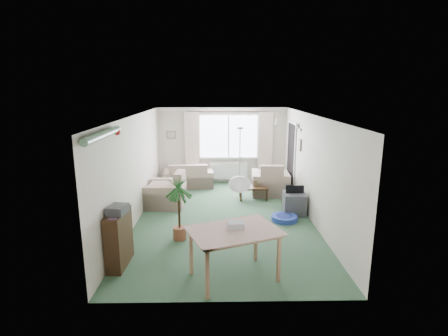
{
  "coord_description": "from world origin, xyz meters",
  "views": [
    {
      "loc": [
        -0.15,
        -7.69,
        2.99
      ],
      "look_at": [
        0.0,
        0.3,
        1.15
      ],
      "focal_mm": 28.0,
      "sensor_mm": 36.0,
      "label": 1
    }
  ],
  "objects_px": {
    "armchair_corner": "(270,178)",
    "coffee_table": "(253,193)",
    "armchair_left": "(165,189)",
    "pet_bed": "(284,218)",
    "bookshelf": "(119,239)",
    "dining_table": "(234,255)",
    "sofa": "(188,175)",
    "tv_cube": "(294,203)",
    "houseplant": "(179,207)"
  },
  "relations": [
    {
      "from": "bookshelf",
      "to": "armchair_corner",
      "type": "bearing_deg",
      "value": 54.32
    },
    {
      "from": "tv_cube",
      "to": "pet_bed",
      "type": "distance_m",
      "value": 0.59
    },
    {
      "from": "armchair_corner",
      "to": "coffee_table",
      "type": "bearing_deg",
      "value": 46.49
    },
    {
      "from": "armchair_corner",
      "to": "armchair_left",
      "type": "height_order",
      "value": "armchair_corner"
    },
    {
      "from": "armchair_corner",
      "to": "bookshelf",
      "type": "bearing_deg",
      "value": 55.27
    },
    {
      "from": "armchair_left",
      "to": "coffee_table",
      "type": "distance_m",
      "value": 2.38
    },
    {
      "from": "bookshelf",
      "to": "dining_table",
      "type": "height_order",
      "value": "bookshelf"
    },
    {
      "from": "armchair_corner",
      "to": "pet_bed",
      "type": "distance_m",
      "value": 2.14
    },
    {
      "from": "armchair_left",
      "to": "pet_bed",
      "type": "xyz_separation_m",
      "value": [
        2.88,
        -1.14,
        -0.39
      ]
    },
    {
      "from": "pet_bed",
      "to": "houseplant",
      "type": "bearing_deg",
      "value": -157.41
    },
    {
      "from": "sofa",
      "to": "tv_cube",
      "type": "distance_m",
      "value": 3.67
    },
    {
      "from": "tv_cube",
      "to": "armchair_left",
      "type": "bearing_deg",
      "value": 171.21
    },
    {
      "from": "armchair_corner",
      "to": "coffee_table",
      "type": "height_order",
      "value": "armchair_corner"
    },
    {
      "from": "dining_table",
      "to": "tv_cube",
      "type": "xyz_separation_m",
      "value": [
        1.6,
        2.92,
        -0.14
      ]
    },
    {
      "from": "coffee_table",
      "to": "dining_table",
      "type": "height_order",
      "value": "dining_table"
    },
    {
      "from": "sofa",
      "to": "bookshelf",
      "type": "distance_m",
      "value": 4.95
    },
    {
      "from": "armchair_left",
      "to": "bookshelf",
      "type": "distance_m",
      "value": 3.15
    },
    {
      "from": "sofa",
      "to": "bookshelf",
      "type": "bearing_deg",
      "value": 76.09
    },
    {
      "from": "bookshelf",
      "to": "dining_table",
      "type": "bearing_deg",
      "value": -11.22
    },
    {
      "from": "armchair_left",
      "to": "bookshelf",
      "type": "relative_size",
      "value": 1.05
    },
    {
      "from": "sofa",
      "to": "bookshelf",
      "type": "height_order",
      "value": "bookshelf"
    },
    {
      "from": "bookshelf",
      "to": "tv_cube",
      "type": "relative_size",
      "value": 1.68
    },
    {
      "from": "armchair_corner",
      "to": "tv_cube",
      "type": "relative_size",
      "value": 1.81
    },
    {
      "from": "armchair_left",
      "to": "coffee_table",
      "type": "height_order",
      "value": "armchair_left"
    },
    {
      "from": "armchair_left",
      "to": "houseplant",
      "type": "relative_size",
      "value": 0.74
    },
    {
      "from": "houseplant",
      "to": "dining_table",
      "type": "xyz_separation_m",
      "value": [
        1.03,
        -1.5,
        -0.28
      ]
    },
    {
      "from": "armchair_left",
      "to": "bookshelf",
      "type": "xyz_separation_m",
      "value": [
        -0.34,
        -3.13,
        0.03
      ]
    },
    {
      "from": "houseplant",
      "to": "dining_table",
      "type": "height_order",
      "value": "houseplant"
    },
    {
      "from": "armchair_corner",
      "to": "coffee_table",
      "type": "relative_size",
      "value": 1.3
    },
    {
      "from": "sofa",
      "to": "pet_bed",
      "type": "relative_size",
      "value": 2.52
    },
    {
      "from": "houseplant",
      "to": "tv_cube",
      "type": "bearing_deg",
      "value": 28.42
    },
    {
      "from": "armchair_left",
      "to": "pet_bed",
      "type": "distance_m",
      "value": 3.12
    },
    {
      "from": "bookshelf",
      "to": "armchair_left",
      "type": "bearing_deg",
      "value": 86.11
    },
    {
      "from": "sofa",
      "to": "coffee_table",
      "type": "height_order",
      "value": "sofa"
    },
    {
      "from": "bookshelf",
      "to": "dining_table",
      "type": "xyz_separation_m",
      "value": [
        1.94,
        -0.47,
        -0.08
      ]
    },
    {
      "from": "sofa",
      "to": "armchair_left",
      "type": "relative_size",
      "value": 1.5
    },
    {
      "from": "armchair_corner",
      "to": "tv_cube",
      "type": "height_order",
      "value": "armchair_corner"
    },
    {
      "from": "sofa",
      "to": "coffee_table",
      "type": "relative_size",
      "value": 1.89
    },
    {
      "from": "armchair_corner",
      "to": "dining_table",
      "type": "bearing_deg",
      "value": 77.88
    },
    {
      "from": "armchair_left",
      "to": "houseplant",
      "type": "distance_m",
      "value": 2.19
    },
    {
      "from": "dining_table",
      "to": "armchair_corner",
      "type": "bearing_deg",
      "value": 74.62
    },
    {
      "from": "tv_cube",
      "to": "dining_table",
      "type": "bearing_deg",
      "value": -115.47
    },
    {
      "from": "sofa",
      "to": "houseplant",
      "type": "bearing_deg",
      "value": 87.2
    },
    {
      "from": "coffee_table",
      "to": "dining_table",
      "type": "xyz_separation_m",
      "value": [
        -0.72,
        -4.06,
        0.22
      ]
    },
    {
      "from": "dining_table",
      "to": "pet_bed",
      "type": "bearing_deg",
      "value": 62.53
    },
    {
      "from": "sofa",
      "to": "armchair_corner",
      "type": "bearing_deg",
      "value": 157.25
    },
    {
      "from": "sofa",
      "to": "armchair_corner",
      "type": "relative_size",
      "value": 1.46
    },
    {
      "from": "armchair_left",
      "to": "bookshelf",
      "type": "bearing_deg",
      "value": -2.98
    },
    {
      "from": "houseplant",
      "to": "pet_bed",
      "type": "height_order",
      "value": "houseplant"
    },
    {
      "from": "dining_table",
      "to": "armchair_left",
      "type": "bearing_deg",
      "value": 114.03
    }
  ]
}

